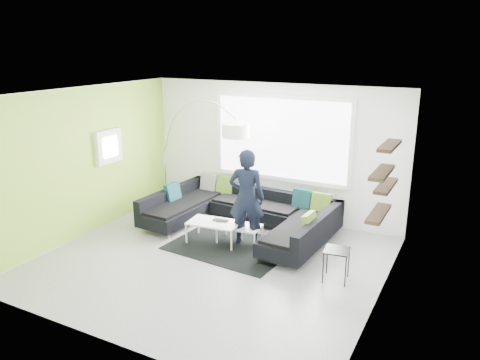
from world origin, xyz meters
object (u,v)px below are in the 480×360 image
(sectional_sofa, at_px, (239,216))
(side_table, at_px, (336,265))
(laptop, at_px, (220,221))
(arc_lamp, at_px, (164,152))
(coffee_table, at_px, (227,232))
(person, at_px, (247,198))

(sectional_sofa, xyz_separation_m, side_table, (2.23, -1.02, -0.07))
(side_table, height_order, laptop, side_table)
(arc_lamp, bearing_deg, coffee_table, -15.40)
(sectional_sofa, bearing_deg, coffee_table, -83.65)
(side_table, distance_m, laptop, 2.37)
(laptop, bearing_deg, coffee_table, 13.05)
(sectional_sofa, xyz_separation_m, arc_lamp, (-2.23, 0.67, 0.90))
(arc_lamp, relative_size, laptop, 7.78)
(sectional_sofa, relative_size, coffee_table, 2.95)
(coffee_table, relative_size, side_table, 2.36)
(side_table, relative_size, laptop, 1.63)
(side_table, height_order, person, person)
(arc_lamp, bearing_deg, side_table, -7.90)
(side_table, relative_size, person, 0.29)
(sectional_sofa, xyz_separation_m, coffee_table, (0.03, -0.54, -0.13))
(sectional_sofa, relative_size, side_table, 6.95)
(person, bearing_deg, sectional_sofa, -63.31)
(side_table, bearing_deg, laptop, 169.36)
(sectional_sofa, distance_m, side_table, 2.46)
(arc_lamp, bearing_deg, person, -9.99)
(coffee_table, height_order, side_table, side_table)
(sectional_sofa, distance_m, person, 0.80)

